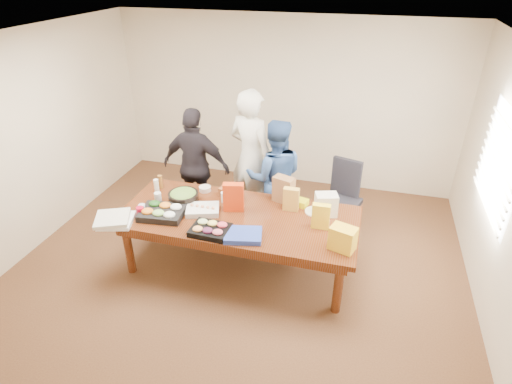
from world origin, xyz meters
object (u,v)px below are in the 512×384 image
(conference_table, at_px, (239,241))
(office_chair, at_px, (343,200))
(person_right, at_px, (275,178))
(sheet_cake, at_px, (203,210))
(salad_bowl, at_px, (183,197))
(person_center, at_px, (251,157))

(conference_table, bearing_deg, office_chair, 44.89)
(office_chair, relative_size, person_right, 0.60)
(sheet_cake, xyz_separation_m, salad_bowl, (-0.32, 0.17, 0.03))
(conference_table, xyz_separation_m, salad_bowl, (-0.75, 0.13, 0.44))
(conference_table, relative_size, person_right, 1.72)
(conference_table, height_order, person_center, person_center)
(office_chair, xyz_separation_m, person_right, (-0.92, -0.20, 0.32))
(salad_bowl, bearing_deg, sheet_cake, -27.62)
(salad_bowl, bearing_deg, person_right, 40.02)
(office_chair, bearing_deg, conference_table, -118.17)
(sheet_cake, bearing_deg, person_center, 59.16)
(conference_table, xyz_separation_m, person_center, (-0.17, 1.15, 0.59))
(conference_table, bearing_deg, salad_bowl, 170.46)
(office_chair, bearing_deg, sheet_cake, -126.20)
(salad_bowl, bearing_deg, conference_table, -9.54)
(conference_table, xyz_separation_m, office_chair, (1.14, 1.14, 0.12))
(conference_table, distance_m, office_chair, 1.62)
(person_center, relative_size, sheet_cake, 5.06)
(office_chair, xyz_separation_m, person_center, (-1.31, 0.01, 0.48))
(sheet_cake, bearing_deg, office_chair, 18.33)
(person_right, height_order, salad_bowl, person_right)
(sheet_cake, bearing_deg, conference_table, -13.08)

